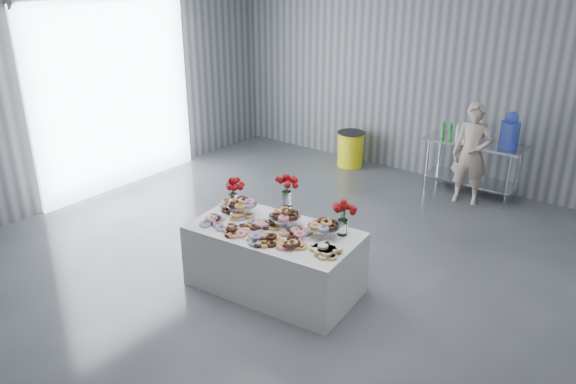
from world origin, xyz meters
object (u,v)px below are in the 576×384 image
(prep_table, at_px, (473,158))
(water_jug, at_px, (510,131))
(person, at_px, (471,154))
(trash_barrel, at_px, (350,149))
(display_table, at_px, (274,259))

(prep_table, xyz_separation_m, water_jug, (0.50, -0.00, 0.53))
(water_jug, xyz_separation_m, person, (-0.43, -0.32, -0.36))
(person, height_order, trash_barrel, person)
(prep_table, bearing_deg, person, -77.09)
(water_jug, distance_m, person, 0.64)
(prep_table, bearing_deg, water_jug, -0.00)
(prep_table, height_order, person, person)
(water_jug, height_order, trash_barrel, water_jug)
(water_jug, bearing_deg, trash_barrel, -180.00)
(display_table, height_order, trash_barrel, display_table)
(display_table, xyz_separation_m, prep_table, (0.76, 4.11, 0.24))
(water_jug, relative_size, person, 0.35)
(prep_table, relative_size, person, 0.95)
(display_table, relative_size, water_jug, 3.43)
(display_table, bearing_deg, person, 77.55)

